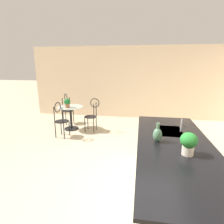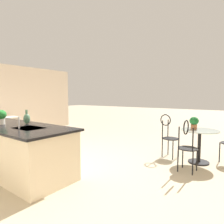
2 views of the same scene
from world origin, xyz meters
name	(u,v)px [view 1 (image 1 of 2)]	position (x,y,z in m)	size (l,w,h in m)	color
ground_plane	(118,182)	(0.00, 0.00, 0.00)	(40.00, 40.00, 0.00)	beige
wall_left_window	(132,83)	(-4.26, 0.00, 1.35)	(0.12, 7.80, 2.70)	beige
kitchen_island	(173,173)	(0.30, 0.85, 0.46)	(2.80, 1.06, 0.92)	beige
bistro_table	(71,116)	(-2.53, -1.83, 0.45)	(0.80, 0.80, 0.74)	black
chair_near_window	(60,118)	(-1.82, -1.85, 0.57)	(0.51, 0.44, 1.04)	black
chair_by_island	(67,107)	(-3.13, -2.19, 0.57)	(0.54, 0.54, 1.04)	black
chair_toward_desk	(92,113)	(-2.46, -1.11, 0.57)	(0.39, 0.49, 1.04)	black
sink_faucet	(181,125)	(-0.25, 1.03, 1.03)	(0.02, 0.02, 0.22)	#B2B5BA
potted_plant_on_table	(67,102)	(-2.39, -1.87, 0.90)	(0.20, 0.20, 0.28)	#9E603D
potted_plant_counter_near	(189,142)	(0.60, 0.94, 1.09)	(0.21, 0.21, 0.29)	beige
vase_on_counter	(157,135)	(0.25, 0.60, 1.03)	(0.13, 0.13, 0.29)	#4C7A5B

